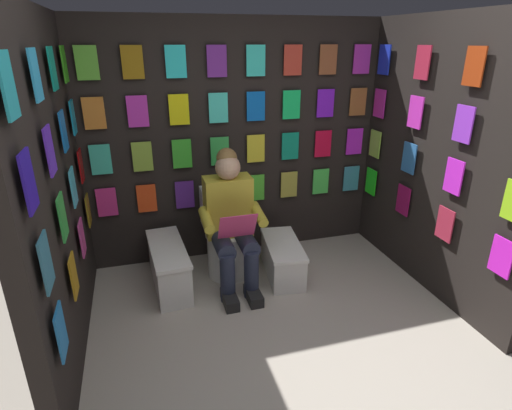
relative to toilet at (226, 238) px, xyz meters
name	(u,v)px	position (x,y,z in m)	size (l,w,h in m)	color
ground_plane	(321,401)	(-0.20, 1.65, -0.33)	(30.00, 30.00, 0.00)	#B2A899
display_wall_back	(236,143)	(-0.20, -0.40, 0.78)	(2.87, 0.14, 2.21)	black
display_wall_left	(439,160)	(-1.63, 0.65, 0.78)	(0.14, 2.00, 2.21)	black
display_wall_right	(53,195)	(1.23, 0.65, 0.78)	(0.14, 2.00, 2.21)	black
toilet	(226,238)	(0.00, 0.00, 0.00)	(0.41, 0.55, 0.77)	white
person_reading	(231,220)	(0.00, 0.23, 0.27)	(0.52, 0.68, 1.19)	gold
comic_longbox_near	(283,259)	(-0.47, 0.23, -0.16)	(0.39, 0.71, 0.32)	white
comic_longbox_far	(169,266)	(0.54, 0.13, -0.13)	(0.33, 0.81, 0.38)	white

